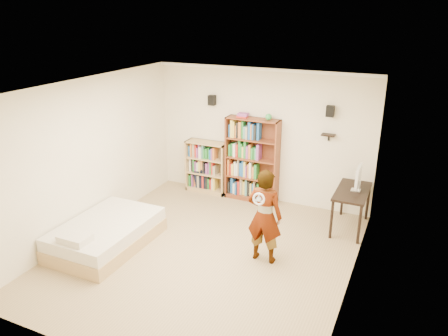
{
  "coord_description": "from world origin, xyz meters",
  "views": [
    {
      "loc": [
        2.86,
        -5.49,
        3.77
      ],
      "look_at": [
        0.05,
        0.6,
        1.3
      ],
      "focal_mm": 35.0,
      "sensor_mm": 36.0,
      "label": 1
    }
  ],
  "objects_px": {
    "tall_bookshelf": "(252,160)",
    "computer_desk": "(350,209)",
    "daybed": "(106,231)",
    "person": "(265,216)",
    "low_bookshelf": "(207,167)"
  },
  "relations": [
    {
      "from": "daybed",
      "to": "person",
      "type": "bearing_deg",
      "value": 15.51
    },
    {
      "from": "low_bookshelf",
      "to": "computer_desk",
      "type": "relative_size",
      "value": 1.02
    },
    {
      "from": "computer_desk",
      "to": "tall_bookshelf",
      "type": "bearing_deg",
      "value": 167.59
    },
    {
      "from": "tall_bookshelf",
      "to": "computer_desk",
      "type": "relative_size",
      "value": 1.58
    },
    {
      "from": "low_bookshelf",
      "to": "tall_bookshelf",
      "type": "bearing_deg",
      "value": 0.47
    },
    {
      "from": "tall_bookshelf",
      "to": "daybed",
      "type": "height_order",
      "value": "tall_bookshelf"
    },
    {
      "from": "daybed",
      "to": "person",
      "type": "distance_m",
      "value": 2.67
    },
    {
      "from": "computer_desk",
      "to": "daybed",
      "type": "distance_m",
      "value": 4.28
    },
    {
      "from": "person",
      "to": "low_bookshelf",
      "type": "bearing_deg",
      "value": -45.24
    },
    {
      "from": "tall_bookshelf",
      "to": "person",
      "type": "height_order",
      "value": "tall_bookshelf"
    },
    {
      "from": "tall_bookshelf",
      "to": "low_bookshelf",
      "type": "xyz_separation_m",
      "value": [
        -1.03,
        -0.01,
        -0.3
      ]
    },
    {
      "from": "tall_bookshelf",
      "to": "person",
      "type": "xyz_separation_m",
      "value": [
        1.02,
        -2.1,
        -0.1
      ]
    },
    {
      "from": "low_bookshelf",
      "to": "computer_desk",
      "type": "xyz_separation_m",
      "value": [
        3.11,
        -0.45,
        -0.19
      ]
    },
    {
      "from": "computer_desk",
      "to": "low_bookshelf",
      "type": "bearing_deg",
      "value": 171.78
    },
    {
      "from": "person",
      "to": "tall_bookshelf",
      "type": "bearing_deg",
      "value": -63.76
    }
  ]
}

